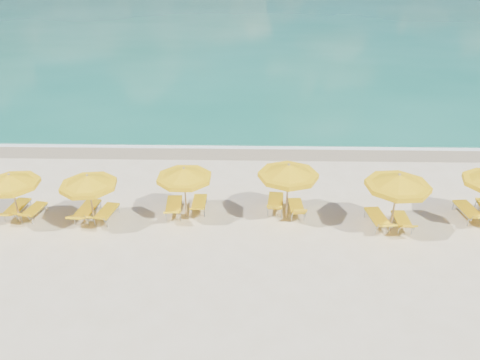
{
  "coord_description": "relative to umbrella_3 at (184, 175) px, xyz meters",
  "views": [
    {
      "loc": [
        0.4,
        -15.93,
        10.03
      ],
      "look_at": [
        0.0,
        1.5,
        1.2
      ],
      "focal_mm": 35.0,
      "sensor_mm": 36.0,
      "label": 1
    }
  ],
  "objects": [
    {
      "name": "foam_line",
      "position": [
        2.18,
        7.71,
        -1.93
      ],
      "size": [
        120.0,
        1.2,
        0.03
      ],
      "primitive_type": "cube",
      "color": "white",
      "rests_on": "ground"
    },
    {
      "name": "ground_plane",
      "position": [
        2.18,
        -0.49,
        -1.93
      ],
      "size": [
        120.0,
        120.0,
        0.0
      ],
      "primitive_type": "plane",
      "color": "beige"
    },
    {
      "name": "ocean",
      "position": [
        2.18,
        47.51,
        -1.93
      ],
      "size": [
        120.0,
        80.0,
        0.3
      ],
      "primitive_type": "cube",
      "color": "#126550",
      "rests_on": "ground"
    },
    {
      "name": "lounger_6_left",
      "position": [
        11.48,
        0.14,
        -1.7
      ],
      "size": [
        0.8,
        1.97,
        0.76
      ],
      "rotation": [
        0.0,
        0.0,
        0.09
      ],
      "color": "#A5A8AD",
      "rests_on": "ground"
    },
    {
      "name": "lounger_2_right",
      "position": [
        -3.21,
        -0.31,
        -1.71
      ],
      "size": [
        0.85,
        1.83,
        0.75
      ],
      "rotation": [
        0.0,
        0.0,
        -0.16
      ],
      "color": "#A5A8AD",
      "rests_on": "ground"
    },
    {
      "name": "lounger_3_right",
      "position": [
        0.48,
        0.53,
        -1.72
      ],
      "size": [
        0.59,
        1.76,
        0.7
      ],
      "rotation": [
        0.0,
        0.0,
        0.0
      ],
      "color": "#A5A8AD",
      "rests_on": "ground"
    },
    {
      "name": "umbrella_4",
      "position": [
        4.09,
        0.03,
        0.15
      ],
      "size": [
        2.53,
        2.53,
        2.44
      ],
      "rotation": [
        0.0,
        0.0,
        -0.05
      ],
      "color": "tan",
      "rests_on": "ground"
    },
    {
      "name": "lounger_4_left",
      "position": [
        3.67,
        0.63,
        -1.69
      ],
      "size": [
        0.81,
        1.95,
        0.86
      ],
      "rotation": [
        0.0,
        0.0,
        -0.1
      ],
      "color": "#A5A8AD",
      "rests_on": "ground"
    },
    {
      "name": "lounger_2_left",
      "position": [
        -4.03,
        -0.18,
        -1.69
      ],
      "size": [
        0.83,
        2.03,
        0.73
      ],
      "rotation": [
        0.0,
        0.0,
        -0.1
      ],
      "color": "#A5A8AD",
      "rests_on": "ground"
    },
    {
      "name": "umbrella_2",
      "position": [
        -3.6,
        -0.67,
        -0.02
      ],
      "size": [
        2.7,
        2.7,
        2.23
      ],
      "rotation": [
        0.0,
        0.0,
        -0.26
      ],
      "color": "tan",
      "rests_on": "ground"
    },
    {
      "name": "umbrella_5",
      "position": [
        8.11,
        -0.85,
        0.2
      ],
      "size": [
        3.05,
        3.05,
        2.49
      ],
      "rotation": [
        0.0,
        0.0,
        -0.29
      ],
      "color": "tan",
      "rests_on": "ground"
    },
    {
      "name": "lounger_4_right",
      "position": [
        4.52,
        0.27,
        -1.71
      ],
      "size": [
        0.66,
        1.7,
        0.8
      ],
      "rotation": [
        0.0,
        0.0,
        0.05
      ],
      "color": "#A5A8AD",
      "rests_on": "ground"
    },
    {
      "name": "whitecap_near",
      "position": [
        -3.82,
        16.51,
        -1.93
      ],
      "size": [
        14.0,
        0.36,
        0.05
      ],
      "primitive_type": "cube",
      "color": "white",
      "rests_on": "ground"
    },
    {
      "name": "lounger_5_left",
      "position": [
        7.66,
        -0.51,
        -1.7
      ],
      "size": [
        0.85,
        1.96,
        0.75
      ],
      "rotation": [
        0.0,
        0.0,
        0.13
      ],
      "color": "#A5A8AD",
      "rests_on": "ground"
    },
    {
      "name": "lounger_1_left",
      "position": [
        -6.99,
        -0.02,
        -1.71
      ],
      "size": [
        0.68,
        1.85,
        0.67
      ],
      "rotation": [
        0.0,
        0.0,
        -0.05
      ],
      "color": "#A5A8AD",
      "rests_on": "ground"
    },
    {
      "name": "lounger_1_right",
      "position": [
        -6.24,
        -0.18,
        -1.73
      ],
      "size": [
        0.8,
        1.66,
        0.73
      ],
      "rotation": [
        0.0,
        0.0,
        -0.17
      ],
      "color": "#A5A8AD",
      "rests_on": "ground"
    },
    {
      "name": "umbrella_3",
      "position": [
        0.0,
        0.0,
        0.0
      ],
      "size": [
        2.92,
        2.92,
        2.26
      ],
      "rotation": [
        0.0,
        0.0,
        -0.4
      ],
      "color": "tan",
      "rests_on": "ground"
    },
    {
      "name": "wet_sand_band",
      "position": [
        2.18,
        6.91,
        -1.93
      ],
      "size": [
        120.0,
        2.6,
        0.01
      ],
      "primitive_type": "cube",
      "color": "tan",
      "rests_on": "ground"
    },
    {
      "name": "whitecap_far",
      "position": [
        10.18,
        23.51,
        -1.93
      ],
      "size": [
        18.0,
        0.3,
        0.05
      ],
      "primitive_type": "cube",
      "color": "white",
      "rests_on": "ground"
    },
    {
      "name": "umbrella_1",
      "position": [
        -6.63,
        -0.62,
        -0.04
      ],
      "size": [
        2.74,
        2.74,
        2.21
      ],
      "rotation": [
        0.0,
        0.0,
        -0.3
      ],
      "color": "tan",
      "rests_on": "ground"
    },
    {
      "name": "lounger_3_left",
      "position": [
        -0.54,
        0.23,
        -1.69
      ],
      "size": [
        0.79,
        1.99,
        0.78
      ],
      "rotation": [
        0.0,
        0.0,
        0.08
      ],
      "color": "#A5A8AD",
      "rests_on": "ground"
    },
    {
      "name": "lounger_5_right",
      "position": [
        8.59,
        -0.63,
        -1.72
      ],
      "size": [
        0.58,
        1.69,
        0.73
      ],
      "rotation": [
        0.0,
        0.0,
        -0.01
      ],
      "color": "#A5A8AD",
      "rests_on": "ground"
    }
  ]
}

